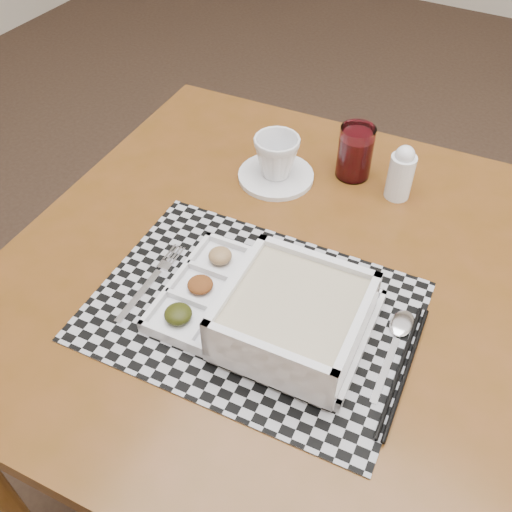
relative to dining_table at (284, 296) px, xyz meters
The scene contains 11 objects.
floor 0.83m from the dining_table, 88.71° to the left, with size 5.00×5.00×0.00m, color #322119.
dining_table is the anchor object (origin of this frame).
placemat 0.13m from the dining_table, 91.59° to the right, with size 0.49×0.36×0.00m, color #9C9CA3.
serving_tray 0.17m from the dining_table, 64.36° to the right, with size 0.33×0.24×0.09m.
fork 0.24m from the dining_table, 142.45° to the right, with size 0.03×0.19×0.00m.
spoon 0.23m from the dining_table, ahead, with size 0.04×0.18×0.01m.
chopsticks 0.27m from the dining_table, 22.99° to the right, with size 0.03×0.24×0.01m.
saucer 0.26m from the dining_table, 121.73° to the left, with size 0.15×0.15×0.01m, color silver.
cup 0.28m from the dining_table, 121.73° to the left, with size 0.09×0.09×0.08m, color silver.
juice_glass 0.32m from the dining_table, 90.45° to the left, with size 0.07×0.07×0.11m.
creamer_bottle 0.32m from the dining_table, 70.52° to the left, with size 0.05×0.05×0.11m.
Camera 1 is at (0.26, -1.15, 1.40)m, focal length 40.00 mm.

